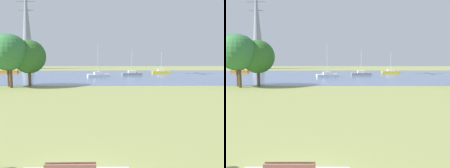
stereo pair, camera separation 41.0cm
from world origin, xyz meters
TOP-DOWN VIEW (x-y plane):
  - ground_plane at (0.00, 22.00)m, footprint 160.00×160.00m
  - water_surface at (0.00, 50.00)m, footprint 140.00×40.00m
  - sailboat_gray at (7.29, 50.72)m, footprint 4.92×1.95m
  - sailboat_yellow at (15.92, 57.72)m, footprint 4.81×1.52m
  - sailboat_white at (-0.70, 46.33)m, footprint 5.03×2.77m
  - sailboat_orange at (-26.03, 60.80)m, footprint 4.81×1.55m
  - tree_east_near at (-13.81, 29.57)m, footprint 5.63×5.63m
  - tree_west_far at (-12.87, 27.99)m, footprint 5.20×5.20m
  - tree_mid_shore at (-10.63, 29.63)m, footprint 5.12×5.12m
  - electricity_pylon at (-27.07, 80.45)m, footprint 6.40×4.40m

SIDE VIEW (x-z plane):
  - ground_plane at x=0.00m, z-range 0.00..0.00m
  - water_surface at x=0.00m, z-range 0.00..0.02m
  - sailboat_orange at x=-26.03m, z-range -2.12..3.01m
  - sailboat_yellow at x=15.92m, z-range -2.31..3.21m
  - sailboat_gray at x=7.29m, z-range -2.62..3.52m
  - sailboat_white at x=-0.70m, z-range -3.19..4.12m
  - tree_mid_shore at x=-10.63m, z-range 1.00..8.14m
  - tree_east_near at x=-13.81m, z-range 1.21..9.28m
  - tree_west_far at x=-12.87m, z-range 1.32..9.18m
  - electricity_pylon at x=-27.07m, z-range 0.01..29.42m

